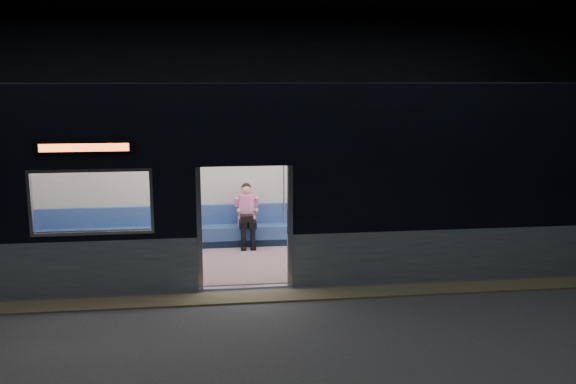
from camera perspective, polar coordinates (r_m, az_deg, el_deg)
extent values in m
cube|color=#47494C|center=(9.30, -3.56, -11.11)|extent=(24.00, 14.00, 0.01)
cube|color=black|center=(15.64, -5.38, 7.13)|extent=(24.00, 0.04, 5.00)
cube|color=#8C7F59|center=(9.80, -3.78, -9.82)|extent=(22.80, 0.50, 0.03)
cube|color=#8A9EA5|center=(11.47, 21.08, -5.19)|extent=(8.30, 0.12, 0.90)
cube|color=black|center=(11.17, 21.62, 2.74)|extent=(8.30, 0.12, 2.30)
cube|color=black|center=(9.73, -4.15, 5.81)|extent=(1.40, 0.12, 1.15)
cube|color=#B7BABC|center=(9.98, -8.28, -3.47)|extent=(0.08, 0.14, 2.05)
cube|color=#B7BABC|center=(10.06, 0.19, -3.25)|extent=(0.08, 0.14, 2.05)
cube|color=black|center=(9.85, -18.52, 3.98)|extent=(1.50, 0.04, 0.18)
cube|color=#EA541C|center=(9.84, -18.53, 3.97)|extent=(1.34, 0.03, 0.12)
cube|color=beige|center=(12.71, -4.82, 2.27)|extent=(18.00, 0.12, 3.20)
cube|color=black|center=(11.14, -4.62, 9.75)|extent=(18.00, 3.00, 0.15)
cube|color=#876263|center=(11.65, -4.38, -6.47)|extent=(17.76, 2.76, 0.04)
cube|color=beige|center=(11.19, -4.55, 5.01)|extent=(17.76, 2.76, 0.10)
cube|color=navy|center=(12.66, -4.66, -4.02)|extent=(11.00, 0.48, 0.41)
cube|color=navy|center=(12.75, -4.73, -2.04)|extent=(11.00, 0.10, 0.40)
cube|color=#7F5D67|center=(10.88, -21.85, -7.22)|extent=(4.40, 0.48, 0.41)
cube|color=#7F5D67|center=(11.20, 13.11, -6.21)|extent=(4.40, 0.48, 0.41)
cylinder|color=silver|center=(10.25, -9.45, -2.29)|extent=(0.04, 0.04, 2.26)
cylinder|color=silver|center=(12.47, -9.09, 0.01)|extent=(0.04, 0.04, 2.26)
cylinder|color=silver|center=(10.35, 1.12, -2.02)|extent=(0.04, 0.04, 2.26)
cylinder|color=silver|center=(12.55, -0.39, 0.21)|extent=(0.04, 0.04, 2.26)
cylinder|color=silver|center=(12.31, -4.77, 3.64)|extent=(11.00, 0.03, 0.03)
cube|color=black|center=(12.40, -4.26, -3.01)|extent=(0.15, 0.43, 0.15)
cube|color=black|center=(12.41, -3.38, -2.99)|extent=(0.15, 0.43, 0.15)
cylinder|color=black|center=(12.28, -4.19, -4.44)|extent=(0.10, 0.10, 0.43)
cylinder|color=black|center=(12.29, -3.30, -4.41)|extent=(0.10, 0.10, 0.43)
cube|color=pink|center=(12.57, -3.87, -2.73)|extent=(0.36, 0.20, 0.18)
cylinder|color=pink|center=(12.53, -3.89, -1.29)|extent=(0.40, 0.40, 0.47)
sphere|color=tan|center=(12.45, -3.91, 0.21)|extent=(0.19, 0.19, 0.19)
sphere|color=black|center=(12.47, -3.92, 0.40)|extent=(0.20, 0.20, 0.20)
cube|color=black|center=(12.30, -3.89, -2.46)|extent=(0.32, 0.30, 0.13)
cube|color=white|center=(12.98, 6.15, 2.00)|extent=(1.10, 0.03, 0.71)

